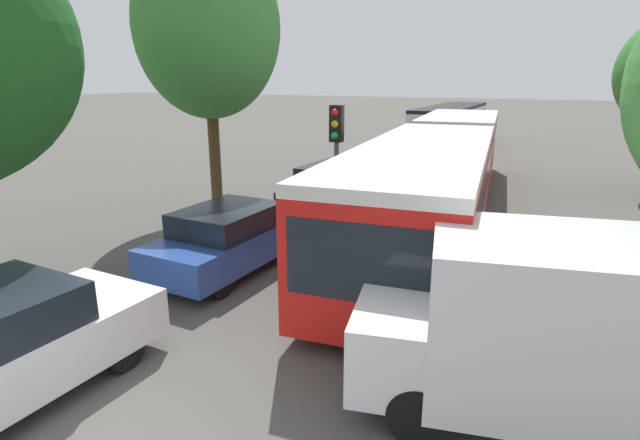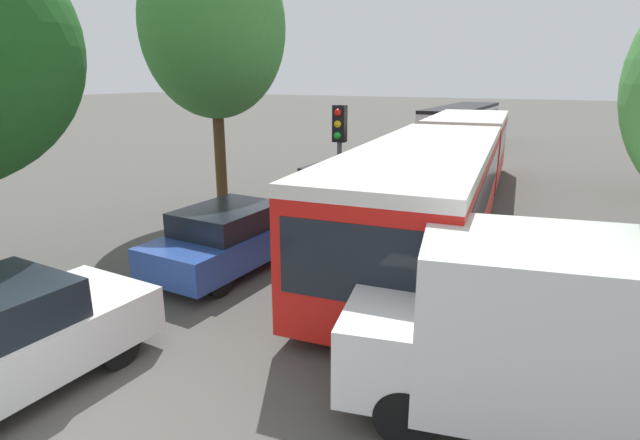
% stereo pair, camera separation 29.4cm
% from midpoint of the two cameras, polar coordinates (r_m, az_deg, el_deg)
% --- Properties ---
extents(articulated_bus, '(4.46, 17.93, 2.64)m').
position_cam_midpoint_polar(articulated_bus, '(15.23, 14.91, 5.89)').
color(articulated_bus, red).
rests_on(articulated_bus, ground).
extents(city_bus_rear, '(2.56, 11.02, 2.37)m').
position_cam_midpoint_polar(city_bus_rear, '(32.15, 16.16, 10.63)').
color(city_bus_rear, silver).
rests_on(city_bus_rear, ground).
extents(queued_car_blue, '(1.88, 4.11, 1.41)m').
position_cam_midpoint_polar(queued_car_blue, '(10.97, -9.41, -1.97)').
color(queued_car_blue, '#284799').
rests_on(queued_car_blue, ground).
extents(queued_car_black, '(2.02, 4.43, 1.52)m').
position_cam_midpoint_polar(queued_car_black, '(15.31, 3.13, 3.59)').
color(queued_car_black, black).
rests_on(queued_car_black, ground).
extents(queued_car_navy, '(1.81, 3.97, 1.36)m').
position_cam_midpoint_polar(queued_car_navy, '(20.75, 8.96, 6.49)').
color(queued_car_navy, navy).
rests_on(queued_car_navy, ground).
extents(white_van, '(5.29, 2.94, 2.31)m').
position_cam_midpoint_polar(white_van, '(6.66, 28.65, -11.18)').
color(white_van, white).
rests_on(white_van, ground).
extents(traffic_light, '(0.34, 0.37, 3.40)m').
position_cam_midpoint_polar(traffic_light, '(12.61, 2.89, 8.89)').
color(traffic_light, '#56595E').
rests_on(traffic_light, ground).
extents(tree_left_mid, '(4.05, 4.05, 7.93)m').
position_cam_midpoint_polar(tree_left_mid, '(15.06, -11.52, 20.34)').
color(tree_left_mid, '#51381E').
rests_on(tree_left_mid, ground).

